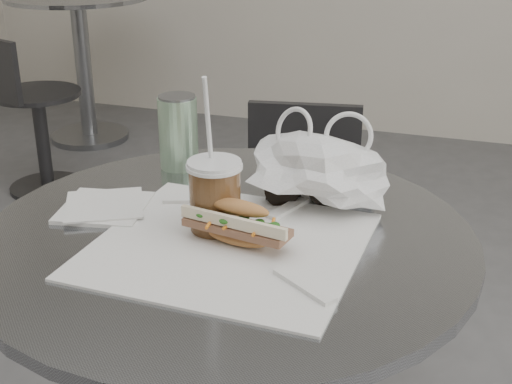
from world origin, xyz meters
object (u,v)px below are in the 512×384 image
(bg_chair, at_px, (33,124))
(banh_mi, at_px, (238,224))
(drink_can, at_px, (178,132))
(chair_far, at_px, (296,263))
(iced_coffee, at_px, (215,195))
(sunglasses, at_px, (303,192))
(cafe_table, at_px, (230,378))
(bg_table, at_px, (82,51))

(bg_chair, relative_size, banh_mi, 3.30)
(banh_mi, xyz_separation_m, drink_can, (-0.21, 0.27, 0.03))
(chair_far, relative_size, banh_mi, 3.41)
(chair_far, height_order, iced_coffee, iced_coffee)
(sunglasses, xyz_separation_m, drink_can, (-0.26, 0.10, 0.05))
(cafe_table, height_order, drink_can, drink_can)
(chair_far, distance_m, iced_coffee, 0.83)
(chair_far, bearing_deg, banh_mi, 88.09)
(sunglasses, height_order, drink_can, drink_can)
(bg_chair, xyz_separation_m, banh_mi, (1.47, -1.54, 0.47))
(iced_coffee, relative_size, drink_can, 1.78)
(cafe_table, bearing_deg, bg_chair, 133.67)
(iced_coffee, bearing_deg, drink_can, 125.04)
(iced_coffee, bearing_deg, sunglasses, 53.44)
(cafe_table, distance_m, iced_coffee, 0.33)
(sunglasses, bearing_deg, chair_far, 82.15)
(chair_far, xyz_separation_m, drink_can, (-0.12, -0.44, 0.49))
(chair_far, height_order, bg_chair, chair_far)
(bg_chair, xyz_separation_m, sunglasses, (1.52, -1.37, 0.45))
(cafe_table, xyz_separation_m, iced_coffee, (-0.02, -0.00, 0.33))
(drink_can, bearing_deg, cafe_table, -51.90)
(cafe_table, bearing_deg, banh_mi, -50.24)
(iced_coffee, xyz_separation_m, sunglasses, (0.10, 0.14, -0.04))
(cafe_table, height_order, sunglasses, sunglasses)
(banh_mi, distance_m, drink_can, 0.34)
(bg_table, xyz_separation_m, sunglasses, (1.68, -2.06, 0.30))
(bg_table, relative_size, drink_can, 5.37)
(iced_coffee, distance_m, drink_can, 0.28)
(cafe_table, xyz_separation_m, drink_can, (-0.18, 0.23, 0.34))
(chair_far, bearing_deg, cafe_table, 85.95)
(iced_coffee, bearing_deg, banh_mi, -35.85)
(bg_chair, bearing_deg, sunglasses, -21.99)
(bg_table, height_order, drink_can, drink_can)
(cafe_table, height_order, chair_far, cafe_table)
(chair_far, relative_size, iced_coffee, 2.90)
(chair_far, distance_m, sunglasses, 0.71)
(drink_can, bearing_deg, bg_table, 125.78)
(drink_can, bearing_deg, iced_coffee, -54.96)
(sunglasses, bearing_deg, bg_chair, 114.76)
(bg_chair, bearing_deg, drink_can, -25.40)
(bg_table, bearing_deg, banh_mi, -53.91)
(banh_mi, bearing_deg, cafe_table, 139.78)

